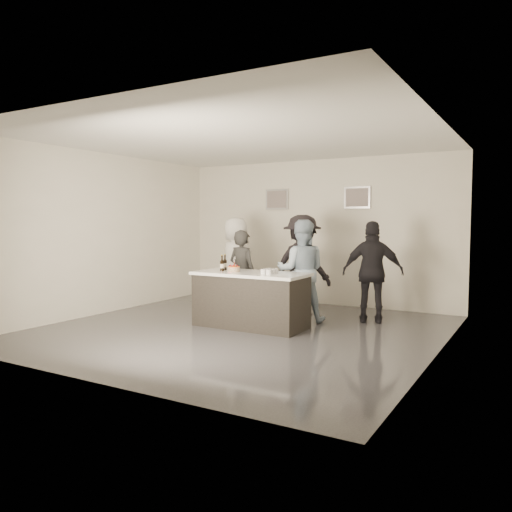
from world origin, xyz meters
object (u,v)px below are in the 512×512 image
Objects in this scene: beer_bottle_a at (225,262)px; person_main_blue at (301,271)px; person_guest_right at (373,272)px; bar_counter at (251,300)px; person_guest_back at (302,265)px; beer_bottle_b at (222,263)px; person_guest_left at (236,263)px; cake at (234,270)px; person_main_black at (242,273)px.

person_main_blue is (1.07, 0.76, -0.15)m from beer_bottle_a.
beer_bottle_a is 0.15× the size of person_guest_right.
person_guest_back is (0.28, 1.37, 0.47)m from bar_counter.
beer_bottle_b is 0.14× the size of person_guest_left.
cake is 0.25m from beer_bottle_b.
cake is at bearing -30.73° from beer_bottle_a.
person_guest_right reaches higher than beer_bottle_a.
bar_counter is 9.38× the size of cake.
person_guest_left is (-1.62, 0.45, 0.02)m from person_main_blue.
bar_counter is 1.06× the size of person_main_blue.
beer_bottle_a is at bearing 106.49° from beer_bottle_b.
person_guest_left reaches higher than beer_bottle_b.
beer_bottle_b is at bearing 19.24° from person_main_blue.
person_guest_back is (0.93, 0.59, 0.14)m from person_main_black.
person_guest_left is 1.40m from person_guest_back.
beer_bottle_b is at bearing 177.92° from cake.
beer_bottle_b is 1.65m from person_guest_back.
person_guest_right is (2.26, 0.57, 0.08)m from person_main_black.
person_guest_back is at bearing 60.97° from beer_bottle_b.
person_guest_back is (0.80, 1.44, -0.11)m from beer_bottle_b.
beer_bottle_a is 1.00× the size of beer_bottle_b.
beer_bottle_b is 0.15× the size of person_main_blue.
bar_counter is at bearing 22.10° from person_guest_right.
bar_counter is 1.03× the size of person_guest_left.
cake is 0.94m from person_main_black.
person_main_blue is at bearing -163.99° from person_guest_left.
beer_bottle_a is at bearing 104.84° from person_main_black.
beer_bottle_a is at bearing 145.89° from person_guest_left.
bar_counter is 7.15× the size of beer_bottle_a.
cake is (-0.28, -0.08, 0.49)m from bar_counter.
person_guest_left reaches higher than person_main_blue.
beer_bottle_a is (-0.28, 0.17, 0.09)m from cake.
person_guest_left is (-0.83, 1.38, -0.03)m from cake.
person_guest_left reaches higher than person_guest_right.
person_main_blue is at bearing 127.09° from person_guest_back.
person_guest_right is (1.11, 0.50, -0.01)m from person_main_blue.
beer_bottle_a is 1.54m from person_guest_back.
person_main_blue is at bearing -168.14° from person_main_black.
person_main_black is 0.71m from person_guest_left.
cake is 1.22m from person_main_blue.
beer_bottle_b is 0.17× the size of person_main_black.
person_guest_right reaches higher than beer_bottle_b.
beer_bottle_b is 1.50m from person_guest_left.
person_guest_left is at bearing -16.71° from person_guest_right.
person_guest_left is at bearing 16.54° from person_guest_back.
beer_bottle_a is at bearing 12.27° from person_guest_right.
person_guest_back reaches higher than person_main_blue.
person_guest_right is (2.73, 0.05, -0.04)m from person_guest_left.
beer_bottle_b reaches higher than bar_counter.
person_main_black is 0.90× the size of person_guest_right.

